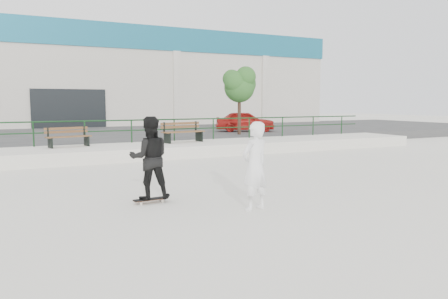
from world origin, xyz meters
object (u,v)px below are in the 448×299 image
red_car (245,121)px  skateboard (150,200)px  bench_right (183,132)px  standing_skater (150,158)px  seated_skater (255,166)px  tree (240,84)px  bench_left (68,137)px

red_car → skateboard: (-10.24, -13.92, -1.05)m
bench_right → red_car: (6.08, 5.17, 0.17)m
standing_skater → seated_skater: bearing=148.4°
tree → red_car: bearing=53.9°
seated_skater → bench_right: bearing=-118.2°
skateboard → standing_skater: (0.00, 0.00, 0.97)m
bench_left → bench_right: bearing=-13.6°
bench_left → bench_right: bench_right is taller
bench_right → red_car: size_ratio=0.57×
bench_right → standing_skater: 9.69m
bench_left → seated_skater: seated_skater is taller
bench_left → tree: 10.17m
bench_left → skateboard: size_ratio=2.29×
tree → standing_skater: bearing=-126.4°
bench_left → seated_skater: bearing=-88.6°
tree → standing_skater: 14.88m
bench_right → red_car: red_car is taller
skateboard → bench_left: bearing=90.0°
bench_right → tree: bearing=24.4°
bench_right → skateboard: bearing=-125.2°
red_car → standing_skater: size_ratio=1.92×
tree → seated_skater: size_ratio=1.97×
tree → skateboard: 15.06m
bench_right → tree: tree is taller
bench_left → standing_skater: bearing=-97.5°
bench_left → red_car: bearing=12.7°
bench_left → standing_skater: 8.92m
skateboard → standing_skater: size_ratio=0.42×
bench_left → red_car: red_car is taller
bench_left → bench_right: 4.87m
bench_right → tree: (4.57, 3.09, 2.34)m
bench_left → red_car: size_ratio=0.50×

